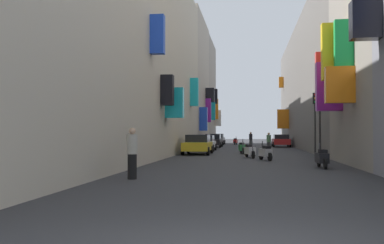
# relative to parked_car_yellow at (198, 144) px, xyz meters

# --- Properties ---
(ground_plane) EXTENTS (140.00, 140.00, 0.00)m
(ground_plane) POSITION_rel_parked_car_yellow_xyz_m (3.64, 4.17, -0.77)
(ground_plane) COLOR #2D2D30
(building_left_near) EXTENTS (7.12, 36.84, 14.18)m
(building_left_near) POSITION_rel_parked_car_yellow_xyz_m (-4.36, -7.40, 6.32)
(building_left_near) COLOR #BCB29E
(building_left_near) RESTS_ON ground
(building_left_mid_a) EXTENTS (7.20, 11.95, 14.83)m
(building_left_mid_a) POSITION_rel_parked_car_yellow_xyz_m (-4.34, 16.99, 6.64)
(building_left_mid_a) COLOR #9E9384
(building_left_mid_a) RESTS_ON ground
(building_left_mid_b) EXTENTS (6.98, 11.21, 14.60)m
(building_left_mid_b) POSITION_rel_parked_car_yellow_xyz_m (-4.35, 28.57, 6.53)
(building_left_mid_b) COLOR gray
(building_left_mid_b) RESTS_ON ground
(building_right_mid_b) EXTENTS (7.39, 39.08, 12.78)m
(building_right_mid_b) POSITION_rel_parked_car_yellow_xyz_m (11.64, 14.64, 5.62)
(building_right_mid_b) COLOR slate
(building_right_mid_b) RESTS_ON ground
(parked_car_yellow) EXTENTS (2.02, 4.35, 1.46)m
(parked_car_yellow) POSITION_rel_parked_car_yellow_xyz_m (0.00, 0.00, 0.00)
(parked_car_yellow) COLOR gold
(parked_car_yellow) RESTS_ON ground
(parked_car_grey) EXTENTS (1.85, 4.42, 1.45)m
(parked_car_grey) POSITION_rel_parked_car_yellow_xyz_m (-0.40, 25.21, -0.00)
(parked_car_grey) COLOR slate
(parked_car_grey) RESTS_ON ground
(parked_car_red) EXTENTS (1.96, 4.47, 1.40)m
(parked_car_red) POSITION_rel_parked_car_yellow_xyz_m (7.35, 17.02, -0.02)
(parked_car_red) COLOR #B21E1E
(parked_car_red) RESTS_ON ground
(parked_car_white) EXTENTS (1.84, 4.08, 1.38)m
(parked_car_white) POSITION_rel_parked_car_yellow_xyz_m (-0.08, 5.79, -0.04)
(parked_car_white) COLOR white
(parked_car_white) RESTS_ON ground
(parked_car_black) EXTENTS (1.94, 4.34, 1.45)m
(parked_car_black) POSITION_rel_parked_car_yellow_xyz_m (-0.14, 15.09, -0.01)
(parked_car_black) COLOR black
(parked_car_black) RESTS_ON ground
(scooter_silver) EXTENTS (0.78, 1.69, 1.13)m
(scooter_silver) POSITION_rel_parked_car_yellow_xyz_m (4.75, -6.33, -0.30)
(scooter_silver) COLOR #ADADB2
(scooter_silver) RESTS_ON ground
(scooter_black) EXTENTS (0.47, 1.95, 1.13)m
(scooter_black) POSITION_rel_parked_car_yellow_xyz_m (7.11, -11.33, -0.30)
(scooter_black) COLOR black
(scooter_black) RESTS_ON ground
(scooter_green) EXTENTS (0.59, 1.96, 1.13)m
(scooter_green) POSITION_rel_parked_car_yellow_xyz_m (3.26, 1.25, -0.30)
(scooter_green) COLOR #287F3D
(scooter_green) RESTS_ON ground
(scooter_red) EXTENTS (0.58, 1.95, 1.13)m
(scooter_red) POSITION_rel_parked_car_yellow_xyz_m (1.98, 25.06, -0.30)
(scooter_red) COLOR red
(scooter_red) RESTS_ON ground
(scooter_white) EXTENTS (0.75, 1.90, 1.13)m
(scooter_white) POSITION_rel_parked_car_yellow_xyz_m (3.85, -3.94, -0.30)
(scooter_white) COLOR silver
(scooter_white) RESTS_ON ground
(pedestrian_crossing) EXTENTS (0.41, 0.41, 1.69)m
(pedestrian_crossing) POSITION_rel_parked_car_yellow_xyz_m (3.97, 16.06, 0.07)
(pedestrian_crossing) COLOR #393939
(pedestrian_crossing) RESTS_ON ground
(pedestrian_near_left) EXTENTS (0.54, 0.54, 1.80)m
(pedestrian_near_left) POSITION_rel_parked_car_yellow_xyz_m (-0.22, -16.93, 0.13)
(pedestrian_near_left) COLOR black
(pedestrian_near_left) RESTS_ON ground
(pedestrian_near_right) EXTENTS (0.49, 0.49, 1.62)m
(pedestrian_near_right) POSITION_rel_parked_car_yellow_xyz_m (5.49, 5.88, 0.04)
(pedestrian_near_right) COLOR #323232
(pedestrian_near_right) RESTS_ON ground
(traffic_light_near_corner) EXTENTS (0.26, 0.34, 4.56)m
(traffic_light_near_corner) POSITION_rel_parked_car_yellow_xyz_m (8.24, -3.85, 2.32)
(traffic_light_near_corner) COLOR #2D2D2D
(traffic_light_near_corner) RESTS_ON ground
(traffic_light_far_corner) EXTENTS (0.26, 0.34, 4.31)m
(traffic_light_far_corner) POSITION_rel_parked_car_yellow_xyz_m (8.22, -1.96, 2.16)
(traffic_light_far_corner) COLOR #2D2D2D
(traffic_light_far_corner) RESTS_ON ground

